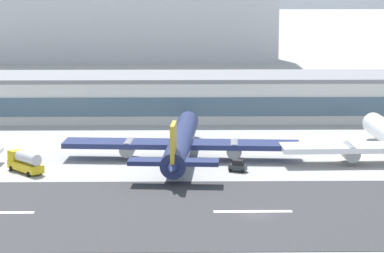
{
  "coord_description": "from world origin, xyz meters",
  "views": [
    {
      "loc": [
        -11.53,
        -123.39,
        36.04
      ],
      "look_at": [
        -8.92,
        33.85,
        7.37
      ],
      "focal_mm": 79.92,
      "sensor_mm": 36.0,
      "label": 1
    }
  ],
  "objects_px": {
    "distant_hotel_block": "(113,9)",
    "service_baggage_tug_0": "(238,166)",
    "terminal_building": "(172,96)",
    "service_fuel_truck_1": "(25,162)",
    "airliner_gold_tail_gate_1": "(181,143)"
  },
  "relations": [
    {
      "from": "terminal_building",
      "to": "distant_hotel_block",
      "type": "distance_m",
      "value": 140.94
    },
    {
      "from": "service_baggage_tug_0",
      "to": "service_fuel_truck_1",
      "type": "distance_m",
      "value": 38.6
    },
    {
      "from": "distant_hotel_block",
      "to": "airliner_gold_tail_gate_1",
      "type": "distance_m",
      "value": 189.65
    },
    {
      "from": "distant_hotel_block",
      "to": "airliner_gold_tail_gate_1",
      "type": "height_order",
      "value": "distant_hotel_block"
    },
    {
      "from": "terminal_building",
      "to": "service_baggage_tug_0",
      "type": "bearing_deg",
      "value": -78.08
    },
    {
      "from": "distant_hotel_block",
      "to": "service_baggage_tug_0",
      "type": "relative_size",
      "value": 36.92
    },
    {
      "from": "distant_hotel_block",
      "to": "airliner_gold_tail_gate_1",
      "type": "relative_size",
      "value": 2.59
    },
    {
      "from": "airliner_gold_tail_gate_1",
      "to": "terminal_building",
      "type": "bearing_deg",
      "value": 6.41
    },
    {
      "from": "terminal_building",
      "to": "service_fuel_truck_1",
      "type": "relative_size",
      "value": 18.15
    },
    {
      "from": "terminal_building",
      "to": "service_baggage_tug_0",
      "type": "relative_size",
      "value": 41.23
    },
    {
      "from": "airliner_gold_tail_gate_1",
      "to": "service_baggage_tug_0",
      "type": "bearing_deg",
      "value": -128.22
    },
    {
      "from": "terminal_building",
      "to": "airliner_gold_tail_gate_1",
      "type": "distance_m",
      "value": 49.14
    },
    {
      "from": "terminal_building",
      "to": "service_fuel_truck_1",
      "type": "bearing_deg",
      "value": -114.12
    },
    {
      "from": "service_baggage_tug_0",
      "to": "service_fuel_truck_1",
      "type": "xyz_separation_m",
      "value": [
        -38.59,
        -0.12,
        0.98
      ]
    },
    {
      "from": "terminal_building",
      "to": "distant_hotel_block",
      "type": "xyz_separation_m",
      "value": [
        -24.67,
        137.88,
        15.59
      ]
    }
  ]
}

